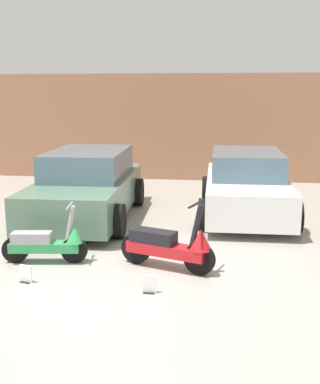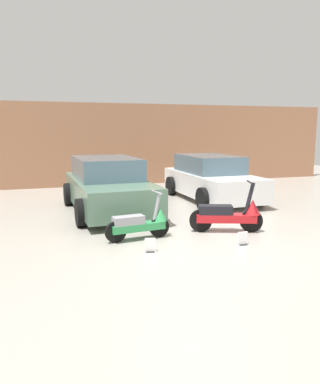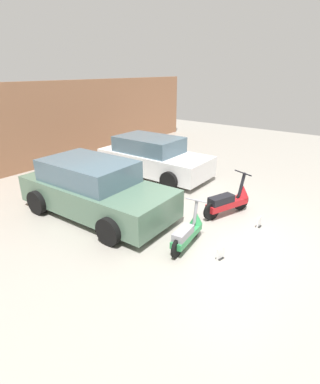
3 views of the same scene
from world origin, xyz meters
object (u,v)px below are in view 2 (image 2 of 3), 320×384
car_rear_center (211,179)px  placard_near_left_scooter (150,246)px  placard_near_right_scooter (243,239)px  scooter_front_left (141,223)px  car_rear_left (108,186)px  scooter_front_right (229,214)px

car_rear_center → placard_near_left_scooter: (-3.35, -4.51, -0.57)m
placard_near_left_scooter → placard_near_right_scooter: 1.86m
scooter_front_left → placard_near_right_scooter: bearing=-35.8°
car_rear_left → car_rear_center: bearing=100.6°
car_rear_left → placard_near_right_scooter: (1.99, -3.85, -0.60)m
scooter_front_left → placard_near_left_scooter: scooter_front_left is taller
car_rear_center → placard_near_left_scooter: size_ratio=16.25×
scooter_front_left → placard_near_right_scooter: 2.07m
scooter_front_right → placard_near_right_scooter: (-0.19, -0.93, -0.29)m
placard_near_right_scooter → scooter_front_right: bearing=78.3°
scooter_front_right → car_rear_left: (-2.19, 2.92, 0.31)m
scooter_front_right → placard_near_right_scooter: size_ratio=5.98×
scooter_front_right → car_rear_center: bearing=89.9°
scooter_front_right → placard_near_right_scooter: scooter_front_right is taller
scooter_front_left → placard_near_right_scooter: scooter_front_left is taller
placard_near_right_scooter → car_rear_center: bearing=72.2°
car_rear_center → placard_near_right_scooter: car_rear_center is taller
car_rear_left → placard_near_left_scooter: 3.77m
car_rear_left → placard_near_left_scooter: car_rear_left is taller
car_rear_center → placard_near_left_scooter: 5.64m
scooter_front_left → placard_near_left_scooter: size_ratio=5.37×
car_rear_left → placard_near_left_scooter: bearing=-0.1°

